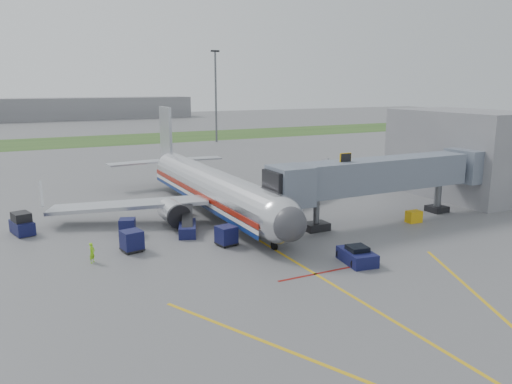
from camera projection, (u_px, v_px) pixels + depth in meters
name	position (u px, v px, depth m)	size (l,w,h in m)	color
ground	(287.00, 257.00, 38.38)	(400.00, 400.00, 0.00)	#565659
grass_strip	(94.00, 141.00, 116.92)	(300.00, 25.00, 0.01)	#2D4C1E
apron_markings	(345.00, 292.00, 31.92)	(21.52, 50.00, 0.01)	gold
airliner	(212.00, 187.00, 51.13)	(32.10, 35.67, 10.25)	silver
jet_bridge	(378.00, 176.00, 47.46)	(25.30, 4.00, 6.90)	slate
terminal	(463.00, 153.00, 59.25)	(10.00, 16.00, 10.00)	slate
light_mast_right	(216.00, 94.00, 112.55)	(2.00, 0.44, 20.40)	#595B60
distant_terminal	(28.00, 109.00, 181.49)	(120.00, 14.00, 8.00)	slate
pushback_tug	(357.00, 256.00, 36.97)	(2.37, 3.39, 1.31)	#0D1439
baggage_tug	(22.00, 225.00, 44.05)	(2.11, 3.08, 1.96)	#0D1439
baggage_cart_a	(132.00, 241.00, 39.50)	(1.81, 1.81, 1.68)	#0D1439
baggage_cart_b	(127.00, 227.00, 43.72)	(1.76, 1.76, 1.49)	#0D1439
baggage_cart_c	(226.00, 236.00, 41.01)	(1.73, 1.73, 1.61)	#0D1439
belt_loader	(187.00, 228.00, 44.25)	(2.68, 4.67, 2.21)	#0D1439
ground_power_cart	(414.00, 217.00, 47.86)	(1.46, 1.02, 1.13)	#C8950B
ramp_worker	(92.00, 253.00, 36.96)	(0.56, 0.37, 1.55)	#89DE1A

